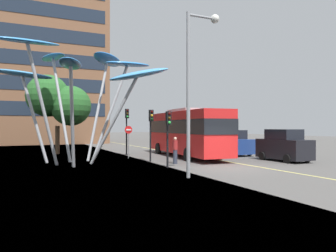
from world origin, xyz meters
name	(u,v)px	position (x,y,z in m)	size (l,w,h in m)	color
ground	(221,170)	(-0.69, 0.00, -0.05)	(120.00, 240.00, 0.10)	#54514F
red_bus	(187,131)	(0.99, 7.44, 2.12)	(3.39, 11.53, 3.87)	red
leaf_sculpture	(85,70)	(-7.33, 6.34, 6.26)	(11.13, 10.72, 8.32)	#9EA0A5
traffic_light_kerb_near	(168,127)	(-3.35, 1.58, 2.44)	(0.28, 0.42, 3.35)	black
traffic_light_kerb_far	(151,124)	(-2.99, 5.25, 2.63)	(0.28, 0.42, 3.63)	black
traffic_light_island_mid	(127,122)	(-3.06, 10.62, 2.86)	(0.28, 0.42, 3.96)	black
car_parked_near	(284,146)	(5.78, 1.70, 1.06)	(2.00, 3.95, 2.26)	black
car_parked_mid	(232,143)	(5.31, 7.29, 1.01)	(1.99, 4.07, 2.16)	navy
car_parked_far	(204,141)	(6.07, 13.12, 0.94)	(1.96, 4.32, 1.99)	silver
street_lamp	(195,72)	(-3.61, -2.15, 5.11)	(1.81, 0.44, 8.04)	gray
tree_pavement_near	(57,100)	(-8.38, 14.19, 4.83)	(5.45, 5.39, 6.98)	brown
pedestrian	(175,150)	(-2.00, 3.40, 0.89)	(0.34, 0.34, 1.76)	#2D3342
no_entry_sign	(128,137)	(-3.70, 8.18, 1.67)	(0.60, 0.12, 2.51)	gray
backdrop_building	(19,64)	(-11.40, 36.20, 11.66)	(23.92, 11.84, 23.31)	brown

